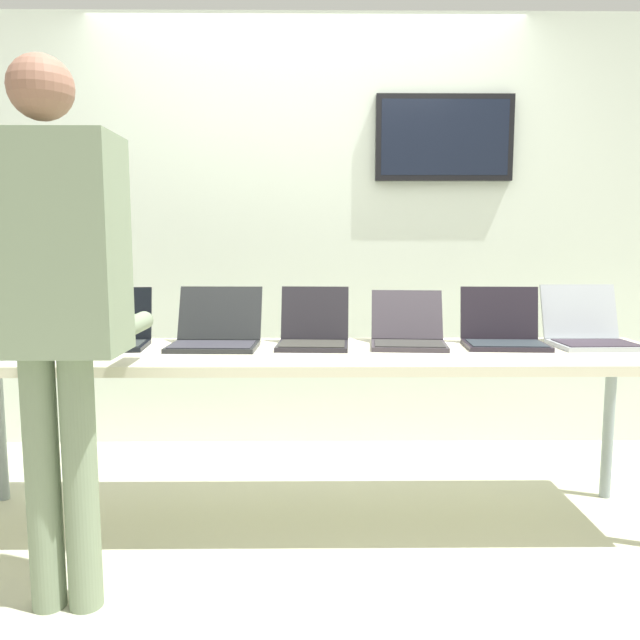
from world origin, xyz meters
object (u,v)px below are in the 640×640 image
(laptop_station_2, at_px, (313,333))
(workbench, at_px, (305,362))
(laptop_station_5, at_px, (589,332))
(person, at_px, (52,284))
(equipment_box, at_px, (4,311))
(laptop_station_3, at_px, (408,333))
(laptop_station_1, at_px, (216,333))
(laptop_station_0, at_px, (113,333))
(laptop_station_4, at_px, (503,333))

(laptop_station_2, bearing_deg, workbench, -107.91)
(laptop_station_2, height_order, laptop_station_5, laptop_station_5)
(person, bearing_deg, laptop_station_5, 20.13)
(equipment_box, relative_size, laptop_station_3, 1.10)
(laptop_station_2, distance_m, laptop_station_3, 0.42)
(laptop_station_1, distance_m, laptop_station_5, 1.65)
(laptop_station_0, distance_m, laptop_station_3, 1.30)
(workbench, distance_m, laptop_station_3, 0.49)
(laptop_station_3, bearing_deg, laptop_station_1, -178.76)
(laptop_station_4, bearing_deg, workbench, -172.59)
(laptop_station_1, relative_size, laptop_station_3, 1.01)
(laptop_station_3, distance_m, person, 1.47)
(laptop_station_5, xyz_separation_m, person, (-2.05, -0.75, 0.26))
(person, bearing_deg, equipment_box, 126.65)
(laptop_station_1, relative_size, laptop_station_5, 1.09)
(laptop_station_5, bearing_deg, workbench, -174.13)
(laptop_station_0, distance_m, laptop_station_2, 0.88)
(equipment_box, height_order, person, person)
(workbench, xyz_separation_m, laptop_station_0, (-0.84, 0.12, 0.11))
(laptop_station_3, relative_size, laptop_station_4, 1.06)
(laptop_station_0, xyz_separation_m, laptop_station_5, (2.11, 0.01, 0.00))
(laptop_station_0, distance_m, person, 0.79)
(workbench, bearing_deg, laptop_station_3, 15.37)
(laptop_station_2, bearing_deg, laptop_station_1, -178.59)
(laptop_station_0, relative_size, laptop_station_3, 0.85)
(laptop_station_3, bearing_deg, workbench, -164.63)
(equipment_box, xyz_separation_m, laptop_station_2, (1.31, 0.08, -0.11))
(laptop_station_2, distance_m, laptop_station_4, 0.84)
(laptop_station_0, relative_size, laptop_station_4, 0.90)
(laptop_station_2, bearing_deg, laptop_station_5, 0.56)
(workbench, distance_m, laptop_station_0, 0.86)
(workbench, xyz_separation_m, laptop_station_5, (1.26, 0.13, 0.11))
(laptop_station_0, bearing_deg, laptop_station_4, -0.08)
(laptop_station_3, xyz_separation_m, laptop_station_5, (0.81, 0.00, 0.01))
(laptop_station_3, xyz_separation_m, person, (-1.24, -0.75, 0.27))
(laptop_station_4, distance_m, person, 1.84)
(laptop_station_5, bearing_deg, laptop_station_3, -179.70)
(laptop_station_4, relative_size, laptop_station_5, 1.02)
(laptop_station_4, relative_size, person, 0.20)
(laptop_station_0, bearing_deg, equipment_box, -169.21)
(equipment_box, xyz_separation_m, laptop_station_3, (1.73, 0.09, -0.11))
(person, bearing_deg, laptop_station_1, 61.51)
(equipment_box, bearing_deg, workbench, -1.55)
(laptop_station_4, bearing_deg, person, -156.12)
(person, bearing_deg, laptop_station_0, 94.52)
(laptop_station_2, xyz_separation_m, laptop_station_4, (0.84, -0.00, 0.00))
(workbench, height_order, laptop_station_1, laptop_station_1)
(laptop_station_0, relative_size, laptop_station_5, 0.91)
(equipment_box, xyz_separation_m, laptop_station_5, (2.54, 0.10, -0.11))
(workbench, distance_m, equipment_box, 1.29)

